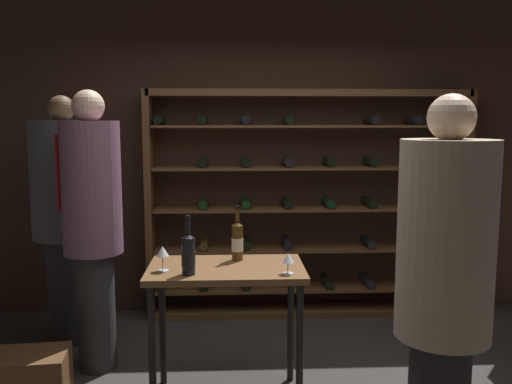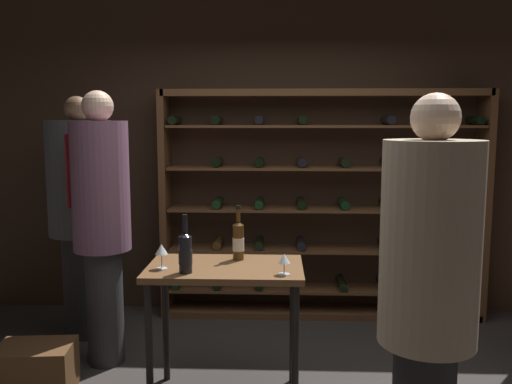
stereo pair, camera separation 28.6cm
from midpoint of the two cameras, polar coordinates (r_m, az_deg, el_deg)
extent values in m
cube|color=#3D2B1E|center=(5.00, 4.57, 3.82)|extent=(5.54, 0.10, 2.90)
cube|color=brown|center=(4.91, -7.94, -1.32)|extent=(0.06, 0.32, 2.05)
cube|color=brown|center=(5.22, 24.39, -1.39)|extent=(0.06, 0.32, 2.05)
cube|color=brown|center=(4.81, 8.97, 10.36)|extent=(2.83, 0.32, 0.06)
cube|color=brown|center=(5.11, 8.51, -12.49)|extent=(2.83, 0.32, 0.06)
cube|color=brown|center=(5.04, 8.56, -10.14)|extent=(2.75, 0.32, 0.02)
cylinder|color=black|center=(5.05, -6.66, -9.41)|extent=(0.08, 0.30, 0.08)
cylinder|color=black|center=(5.01, -2.34, -9.52)|extent=(0.08, 0.30, 0.08)
cylinder|color=black|center=(4.99, 2.03, -9.57)|extent=(0.08, 0.30, 0.08)
cylinder|color=black|center=(5.05, 10.72, -9.51)|extent=(0.08, 0.30, 0.08)
cylinder|color=black|center=(5.12, 14.95, -9.40)|extent=(0.08, 0.30, 0.08)
cylinder|color=black|center=(5.21, 19.04, -9.25)|extent=(0.08, 0.30, 0.08)
cylinder|color=black|center=(5.33, 22.96, -9.06)|extent=(0.08, 0.30, 0.08)
cube|color=brown|center=(4.94, 8.64, -6.05)|extent=(2.75, 0.32, 0.02)
cylinder|color=#4C3314|center=(4.91, -2.36, -5.39)|extent=(0.08, 0.30, 0.08)
cylinder|color=black|center=(4.90, 2.05, -5.43)|extent=(0.08, 0.30, 0.08)
cylinder|color=black|center=(4.91, 6.46, -5.44)|extent=(0.08, 0.30, 0.08)
cylinder|color=black|center=(5.02, 15.09, -5.36)|extent=(0.08, 0.30, 0.08)
cylinder|color=black|center=(5.12, 19.21, -5.28)|extent=(0.08, 0.30, 0.08)
cylinder|color=black|center=(5.24, 23.16, -5.18)|extent=(0.08, 0.30, 0.08)
cube|color=brown|center=(4.87, 8.72, -1.82)|extent=(2.75, 0.32, 0.02)
cylinder|color=black|center=(4.84, -2.39, -1.13)|extent=(0.08, 0.30, 0.08)
cylinder|color=black|center=(4.83, 2.07, -1.15)|extent=(0.08, 0.30, 0.08)
cylinder|color=black|center=(4.84, 6.53, -1.17)|extent=(0.08, 0.30, 0.08)
cylinder|color=black|center=(4.88, 10.93, -1.18)|extent=(0.08, 0.30, 0.08)
cylinder|color=black|center=(4.96, 15.23, -1.19)|extent=(0.08, 0.30, 0.08)
cylinder|color=#4C3314|center=(5.05, 19.39, -1.19)|extent=(0.08, 0.30, 0.08)
cylinder|color=black|center=(5.18, 23.37, -1.18)|extent=(0.08, 0.30, 0.08)
cube|color=brown|center=(4.82, 8.81, 2.52)|extent=(2.75, 0.32, 0.02)
cylinder|color=black|center=(4.80, -2.41, 3.24)|extent=(0.08, 0.30, 0.08)
cylinder|color=black|center=(4.79, 2.09, 3.22)|extent=(0.08, 0.30, 0.08)
cylinder|color=black|center=(4.80, 6.59, 3.19)|extent=(0.08, 0.30, 0.08)
cylinder|color=black|center=(4.84, 11.04, 3.14)|extent=(0.08, 0.30, 0.08)
cylinder|color=black|center=(4.91, 15.38, 3.07)|extent=(0.08, 0.30, 0.08)
cylinder|color=black|center=(5.01, 19.58, 2.99)|extent=(0.08, 0.30, 0.08)
cylinder|color=#4C3314|center=(5.14, 23.59, 2.90)|extent=(0.08, 0.30, 0.08)
cube|color=brown|center=(4.80, 8.90, 6.91)|extent=(2.75, 0.32, 0.02)
cylinder|color=black|center=(4.83, -6.92, 7.60)|extent=(0.08, 0.30, 0.08)
cylinder|color=black|center=(4.79, -2.43, 7.65)|extent=(0.08, 0.30, 0.08)
cylinder|color=black|center=(4.77, 2.11, 7.65)|extent=(0.08, 0.30, 0.08)
cylinder|color=black|center=(4.79, 6.66, 7.61)|extent=(0.08, 0.30, 0.08)
cylinder|color=black|center=(4.90, 15.53, 7.38)|extent=(0.08, 0.30, 0.08)
cylinder|color=black|center=(5.00, 19.76, 7.21)|extent=(0.08, 0.30, 0.08)
cylinder|color=black|center=(5.13, 23.80, 7.02)|extent=(0.08, 0.30, 0.08)
cube|color=brown|center=(3.37, -0.85, -8.20)|extent=(0.97, 0.58, 0.04)
cylinder|color=black|center=(3.34, -8.82, -16.42)|extent=(0.04, 0.04, 0.84)
cylinder|color=black|center=(3.30, 6.80, -16.74)|extent=(0.04, 0.04, 0.84)
cylinder|color=black|center=(3.78, -7.39, -13.50)|extent=(0.04, 0.04, 0.84)
cylinder|color=black|center=(3.74, 6.20, -13.71)|extent=(0.04, 0.04, 0.84)
cylinder|color=#313131|center=(4.12, -13.83, -11.75)|extent=(0.27, 0.27, 0.85)
cylinder|color=#7A516B|center=(3.92, -14.24, 0.61)|extent=(0.41, 0.41, 0.92)
sphere|color=beige|center=(3.90, -14.50, 8.82)|extent=(0.22, 0.22, 0.22)
cube|color=maroon|center=(3.90, -17.35, 2.09)|extent=(0.03, 0.05, 0.52)
cylinder|color=tan|center=(2.45, 21.27, -5.16)|extent=(0.42, 0.42, 0.88)
sphere|color=beige|center=(2.40, 21.88, 7.37)|extent=(0.20, 0.20, 0.20)
cube|color=olive|center=(2.64, 20.15, -1.91)|extent=(0.05, 0.01, 0.49)
cylinder|color=#2B2B2B|center=(4.69, -16.12, -9.44)|extent=(0.34, 0.34, 0.86)
cylinder|color=#4C4C51|center=(4.51, -16.53, 1.45)|extent=(0.52, 0.52, 0.93)
sphere|color=brown|center=(4.49, -16.79, 8.49)|extent=(0.20, 0.20, 0.20)
cube|color=maroon|center=(4.30, -14.46, 2.72)|extent=(0.03, 0.05, 0.52)
cube|color=brown|center=(3.90, -20.41, -17.33)|extent=(0.51, 0.39, 0.33)
cylinder|color=#4C3314|center=(3.48, 0.47, -5.41)|extent=(0.07, 0.07, 0.23)
cone|color=#4C3314|center=(3.45, 0.47, -3.38)|extent=(0.07, 0.07, 0.03)
cylinder|color=#4C3314|center=(3.44, 0.48, -2.50)|extent=(0.03, 0.03, 0.08)
cylinder|color=black|center=(3.43, 0.48, -1.65)|extent=(0.03, 0.03, 0.02)
cylinder|color=silver|center=(3.48, 0.47, -5.59)|extent=(0.08, 0.08, 0.09)
cylinder|color=black|center=(3.19, -4.97, -6.69)|extent=(0.08, 0.08, 0.22)
cone|color=black|center=(3.17, -4.99, -4.55)|extent=(0.08, 0.08, 0.03)
cylinder|color=black|center=(3.15, -5.00, -3.57)|extent=(0.03, 0.03, 0.09)
cylinder|color=black|center=(3.14, -5.01, -2.62)|extent=(0.03, 0.03, 0.02)
cylinder|color=black|center=(3.20, -4.96, -6.88)|extent=(0.08, 0.08, 0.08)
cylinder|color=silver|center=(3.19, 5.62, -8.73)|extent=(0.07, 0.07, 0.00)
cylinder|color=silver|center=(3.18, 5.63, -8.12)|extent=(0.01, 0.01, 0.07)
cone|color=silver|center=(3.16, 5.64, -7.07)|extent=(0.07, 0.07, 0.06)
cylinder|color=#590A14|center=(3.16, 5.64, -7.28)|extent=(0.04, 0.04, 0.02)
cylinder|color=silver|center=(3.32, -7.54, -8.10)|extent=(0.07, 0.07, 0.00)
cylinder|color=silver|center=(3.31, -7.56, -7.33)|extent=(0.01, 0.01, 0.09)
cone|color=silver|center=(3.29, -7.58, -6.08)|extent=(0.08, 0.08, 0.06)
cylinder|color=#590A14|center=(3.29, -7.58, -6.30)|extent=(0.04, 0.04, 0.02)
camera|label=1|loc=(0.14, -87.55, 0.32)|focal=37.58mm
camera|label=2|loc=(0.14, 92.45, -0.32)|focal=37.58mm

